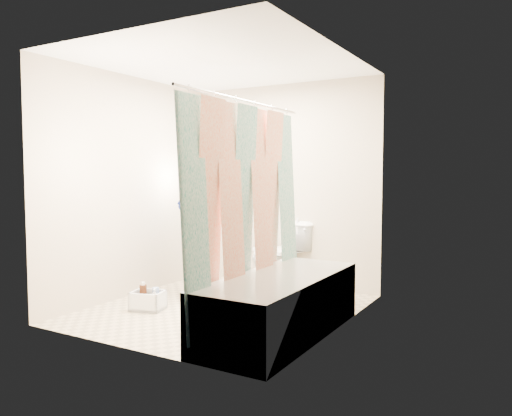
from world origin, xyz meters
The scene contains 14 objects.
floor centered at (0.00, 0.00, 0.00)m, with size 2.60×2.60×0.00m, color tan.
ceiling centered at (0.00, 0.00, 2.40)m, with size 2.40×2.60×0.02m, color white.
wall_back centered at (0.00, 1.30, 1.20)m, with size 2.40×0.02×2.40m, color tan.
wall_front centered at (0.00, -1.30, 1.20)m, with size 2.40×0.02×2.40m, color tan.
wall_left centered at (-1.20, 0.00, 1.20)m, with size 0.02×2.60×2.40m, color tan.
wall_right centered at (1.20, 0.00, 1.20)m, with size 0.02×2.60×2.40m, color tan.
bathtub centered at (0.85, -0.43, 0.27)m, with size 0.70×1.75×0.50m.
curtain_rod centered at (0.52, -0.43, 1.95)m, with size 0.02×0.02×1.90m, color silver.
shower_curtain centered at (0.52, -0.43, 1.02)m, with size 0.06×1.75×1.80m, color white.
toilet centered at (0.09, 1.08, 0.39)m, with size 0.44×0.77×0.78m, color white.
tank_lid centered at (0.04, 0.96, 0.46)m, with size 0.48×0.21×0.04m, color white.
tank_internals centered at (0.12, 1.29, 0.77)m, with size 0.18×0.10×0.26m.
plumber centered at (-0.53, 0.30, 0.88)m, with size 0.64×0.42×1.76m, color #0F1697.
cleaning_caddy centered at (-0.62, -0.39, 0.09)m, with size 0.36×0.32×0.24m.
Camera 1 is at (2.71, -4.05, 1.35)m, focal length 35.00 mm.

